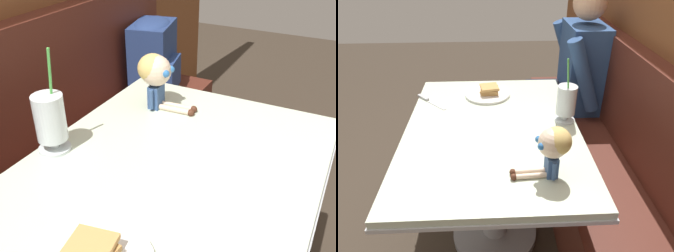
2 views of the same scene
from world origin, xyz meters
TOP-DOWN VIEW (x-y plane):
  - booth_bench at (0.00, 0.81)m, footprint 2.60×0.48m
  - diner_table at (0.00, 0.18)m, footprint 1.11×0.81m
  - milkshake_glass at (-0.04, 0.53)m, footprint 0.10×0.10m
  - seated_doll at (0.35, 0.39)m, footprint 0.12×0.22m
  - backpack at (1.03, 0.78)m, footprint 0.34×0.30m

SIDE VIEW (x-z plane):
  - booth_bench at x=0.00m, z-range -0.17..0.83m
  - diner_table at x=0.00m, z-range 0.17..0.91m
  - backpack at x=1.03m, z-range 0.46..0.86m
  - milkshake_glass at x=-0.04m, z-range 0.68..1.00m
  - seated_doll at x=0.35m, z-range 0.77..0.97m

